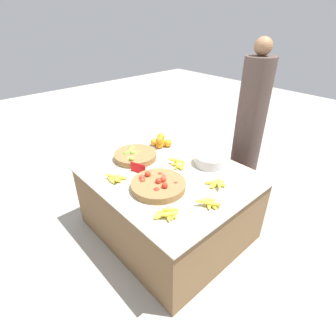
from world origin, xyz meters
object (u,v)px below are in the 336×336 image
at_px(lime_bowl, 135,156).
at_px(vendor_person, 248,134).
at_px(metal_bowl, 211,160).
at_px(tomato_basket, 158,185).
at_px(price_sign, 138,168).

xyz_separation_m(lime_bowl, vendor_person, (0.56, 1.02, 0.11)).
distance_m(lime_bowl, vendor_person, 1.17).
relative_size(lime_bowl, metal_bowl, 1.36).
bearing_deg(tomato_basket, vendor_person, 88.02).
bearing_deg(lime_bowl, metal_bowl, 39.00).
bearing_deg(lime_bowl, vendor_person, 61.08).
height_order(tomato_basket, metal_bowl, tomato_basket).
distance_m(tomato_basket, price_sign, 0.30).
bearing_deg(vendor_person, lime_bowl, -118.92).
height_order(price_sign, vendor_person, vendor_person).
xyz_separation_m(tomato_basket, vendor_person, (0.04, 1.17, 0.10)).
bearing_deg(tomato_basket, lime_bowl, 163.51).
height_order(metal_bowl, vendor_person, vendor_person).
bearing_deg(metal_bowl, vendor_person, 88.97).
bearing_deg(metal_bowl, price_sign, -119.45).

